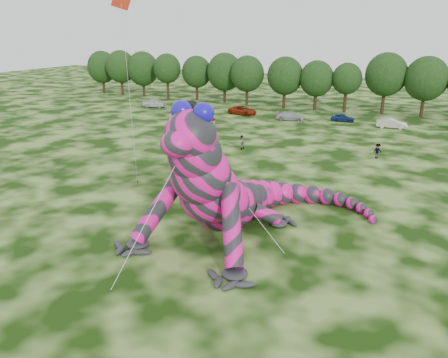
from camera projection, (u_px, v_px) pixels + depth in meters
ground at (176, 249)px, 29.81m from camera, size 240.00×240.00×0.00m
inflatable_gecko at (231, 161)px, 31.83m from camera, size 19.00×21.87×10.14m
flying_kite at (122, 19)px, 34.90m from camera, size 2.28×3.42×16.92m
tree_0 at (103, 72)px, 100.69m from camera, size 6.91×6.22×9.51m
tree_1 at (121, 73)px, 97.17m from camera, size 6.74×6.07×9.81m
tree_2 at (143, 74)px, 95.70m from camera, size 7.04×6.34×9.64m
tree_3 at (167, 77)px, 91.39m from camera, size 5.81×5.23×9.44m
tree_4 at (197, 78)px, 90.46m from camera, size 6.22×5.60×9.06m
tree_5 at (225, 78)px, 87.53m from camera, size 7.16×6.44×9.80m
tree_6 at (247, 81)px, 83.87m from camera, size 6.52×5.86×9.49m
tree_7 at (285, 83)px, 81.02m from camera, size 6.68×6.01×9.48m
tree_8 at (316, 86)px, 78.94m from camera, size 6.14×5.53×8.94m
tree_9 at (346, 88)px, 77.21m from camera, size 5.27×4.74×8.68m
tree_10 at (385, 83)px, 75.46m from camera, size 7.09×6.38×10.50m
tree_11 at (425, 87)px, 72.68m from camera, size 7.01×6.31×10.07m
car_0 at (154, 103)px, 83.34m from camera, size 4.55×2.50×1.46m
car_1 at (191, 105)px, 81.44m from camera, size 4.73×2.09×1.51m
car_2 at (243, 110)px, 76.20m from camera, size 5.41×3.05×1.43m
car_3 at (290, 116)px, 71.36m from camera, size 4.94×2.69×1.36m
car_4 at (343, 118)px, 70.44m from camera, size 3.93×2.13×1.27m
car_5 at (392, 123)px, 65.71m from camera, size 4.53×1.88×1.46m
spectator_0 at (193, 146)px, 52.49m from camera, size 0.74×0.70×1.71m
spectator_1 at (241, 142)px, 54.10m from camera, size 0.98×1.07×1.78m
spectator_4 at (213, 123)px, 64.88m from camera, size 0.96×1.03×1.77m
spectator_2 at (378, 151)px, 50.30m from camera, size 1.27×1.25×1.76m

